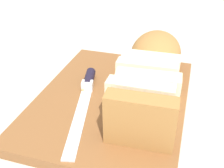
# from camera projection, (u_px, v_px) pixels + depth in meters

# --- Properties ---
(ground_plane) EXTENTS (3.00, 3.00, 0.00)m
(ground_plane) POSITION_uv_depth(u_px,v_px,m) (112.00, 105.00, 0.59)
(ground_plane) COLOR beige
(cutting_board) EXTENTS (0.40, 0.30, 0.02)m
(cutting_board) POSITION_uv_depth(u_px,v_px,m) (112.00, 101.00, 0.58)
(cutting_board) COLOR brown
(cutting_board) RESTS_ON ground_plane
(bread_loaf) EXTENTS (0.37, 0.14, 0.09)m
(bread_loaf) POSITION_uv_depth(u_px,v_px,m) (151.00, 70.00, 0.58)
(bread_loaf) COLOR #A8753D
(bread_loaf) RESTS_ON cutting_board
(bread_knife) EXTENTS (0.26, 0.08, 0.02)m
(bread_knife) POSITION_uv_depth(u_px,v_px,m) (86.00, 89.00, 0.58)
(bread_knife) COLOR silver
(bread_knife) RESTS_ON cutting_board
(crumb_near_knife) EXTENTS (0.01, 0.01, 0.01)m
(crumb_near_knife) POSITION_uv_depth(u_px,v_px,m) (132.00, 104.00, 0.55)
(crumb_near_knife) COLOR tan
(crumb_near_knife) RESTS_ON cutting_board
(crumb_near_loaf) EXTENTS (0.01, 0.01, 0.01)m
(crumb_near_loaf) POSITION_uv_depth(u_px,v_px,m) (83.00, 90.00, 0.59)
(crumb_near_loaf) COLOR tan
(crumb_near_loaf) RESTS_ON cutting_board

